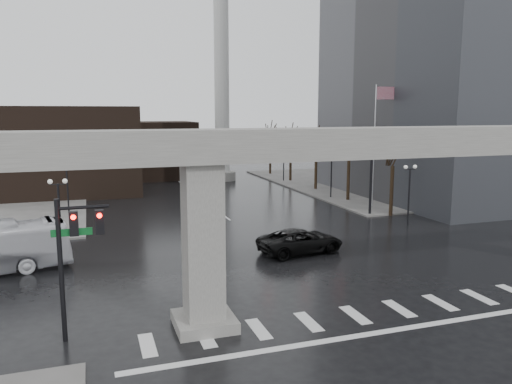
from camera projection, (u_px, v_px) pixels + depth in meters
ground at (345, 307)px, 24.33m from camera, size 160.00×160.00×0.00m
sidewalk_ne at (388, 183)px, 66.18m from camera, size 28.00×36.00×0.15m
elevated_guideway at (373, 166)px, 23.63m from camera, size 48.00×2.60×8.70m
office_tower at (464, 4)px, 54.11m from camera, size 22.00×26.00×42.00m
building_far_left at (66, 150)px, 58.42m from camera, size 16.00×14.00×10.00m
building_far_mid at (158, 150)px, 71.72m from camera, size 10.00×10.00×8.00m
smokestack at (222, 82)px, 67.13m from camera, size 3.60×3.60×30.00m
signal_mast_arm at (334, 153)px, 43.82m from camera, size 12.12×0.43×8.00m
signal_left_pole at (74, 245)px, 20.29m from camera, size 2.30×0.30×6.00m
flagpole_assembly at (377, 131)px, 48.52m from camera, size 2.06×0.12×12.00m
lamp_right_0 at (409, 185)px, 41.12m from camera, size 1.22×0.32×5.11m
lamp_right_1 at (331, 167)px, 54.22m from camera, size 1.22×0.32×5.11m
lamp_right_2 at (284, 156)px, 67.32m from camera, size 1.22×0.32×5.11m
lamp_left_0 at (59, 204)px, 32.62m from camera, size 1.22×0.32×5.11m
lamp_left_1 at (67, 177)px, 45.72m from camera, size 1.22×0.32×5.11m
lamp_left_2 at (71, 163)px, 58.82m from camera, size 1.22×0.32×5.11m
tree_right_0 at (392, 186)px, 45.31m from camera, size 1.09×1.58×7.50m
tree_right_1 at (349, 174)px, 52.79m from camera, size 1.09×1.61×7.67m
tree_right_2 at (316, 166)px, 60.26m from camera, size 1.10×1.63×7.85m
tree_right_3 at (291, 160)px, 67.74m from camera, size 1.11×1.66×8.02m
tree_right_4 at (270, 154)px, 75.21m from camera, size 1.12×1.69×8.19m
pickup_truck at (301, 241)px, 33.61m from camera, size 6.20×3.48×1.64m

